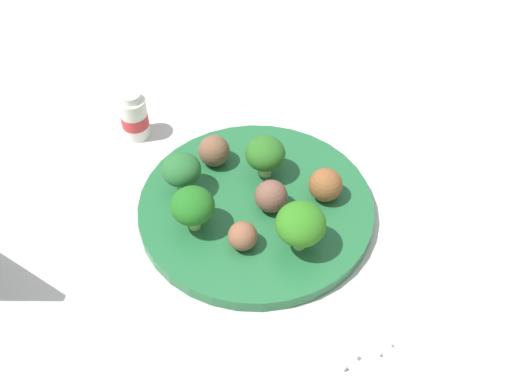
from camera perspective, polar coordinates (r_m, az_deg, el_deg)
ground_plane at (r=0.77m, az=-0.00°, el=-1.82°), size 4.00×4.00×0.00m
plate at (r=0.76m, az=-0.00°, el=-1.43°), size 0.28×0.28×0.02m
broccoli_floret_back_left at (r=0.75m, az=-6.65°, el=1.94°), size 0.05×0.05×0.05m
broccoli_floret_front_left at (r=0.69m, az=3.75°, el=-3.04°), size 0.06×0.06×0.06m
broccoli_floret_mid_right at (r=0.77m, az=0.83°, el=3.38°), size 0.05×0.05×0.05m
broccoli_floret_far_rim at (r=0.71m, az=-5.66°, el=-1.26°), size 0.05×0.05×0.06m
meatball_near_rim at (r=0.70m, az=-1.20°, el=-3.94°), size 0.03×0.03×0.03m
meatball_front_left at (r=0.74m, az=1.36°, el=-0.39°), size 0.04×0.04×0.04m
meatball_back_left at (r=0.76m, az=6.21°, el=0.64°), size 0.04×0.04×0.04m
meatball_mid_right at (r=0.79m, az=-3.69°, el=3.72°), size 0.04×0.04×0.04m
napkin at (r=0.66m, az=11.56°, el=-15.77°), size 0.18×0.13×0.01m
fork at (r=0.65m, az=10.01°, el=-16.11°), size 0.12×0.03×0.01m
knife at (r=0.67m, az=12.20°, el=-14.21°), size 0.15×0.02×0.01m
yogurt_bottle at (r=0.86m, az=-10.79°, el=6.58°), size 0.04×0.04×0.07m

